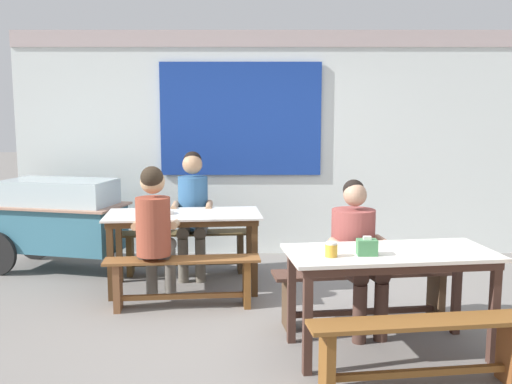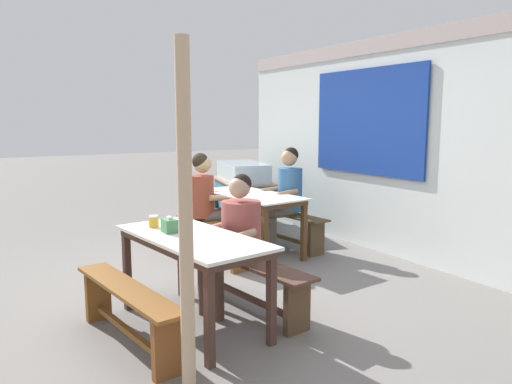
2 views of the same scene
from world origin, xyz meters
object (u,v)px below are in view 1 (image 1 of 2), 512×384
Objects in this scene: condiment_jar at (328,249)px; bench_far_back at (183,247)px; dining_table_far at (181,222)px; person_right_near_table at (354,245)px; bench_near_back at (361,288)px; person_left_back_turned at (152,227)px; soup_bowl at (163,212)px; dining_table_near at (387,262)px; bench_near_front at (417,343)px; tissue_box at (364,247)px; person_center_facing at (190,205)px; food_cart at (57,217)px; bench_far_front at (180,276)px.

bench_far_back is at bearing 119.63° from condiment_jar.
dining_table_far is 1.29× the size of person_right_near_table.
person_left_back_turned reaches higher than bench_near_back.
dining_table_near is at bearing -39.11° from soup_bowl.
bench_near_front is (0.15, -1.14, -0.00)m from bench_near_back.
tissue_box is 0.26m from condiment_jar.
bench_near_front is (1.83, -2.70, 0.01)m from bench_far_back.
condiment_jar is 2.20m from soup_bowl.
dining_table_near is 2.66m from person_center_facing.
food_cart is 11.58× the size of soup_bowl.
bench_near_front is at bearing -56.59° from person_center_facing.
bench_far_back is at bearing 95.57° from dining_table_far.
bench_far_front is (0.06, -0.57, -0.39)m from dining_table_far.
condiment_jar is at bearing -116.91° from bench_near_back.
condiment_jar is at bearing 142.66° from bench_near_front.
dining_table_near is at bearing -28.42° from person_left_back_turned.
person_right_near_table is at bearing 66.08° from condiment_jar.
bench_near_front is at bearing -37.34° from condiment_jar.
bench_near_back is at bearing 44.37° from person_right_near_table.
dining_table_near is at bearing 31.65° from tissue_box.
bench_near_back is (-0.08, 0.57, -0.38)m from dining_table_near.
bench_near_back is (1.62, -0.98, -0.38)m from dining_table_far.
person_right_near_table is at bearing -18.12° from bench_far_front.
bench_far_back is 0.95× the size of bench_near_back.
dining_table_near is 0.27m from tissue_box.
dining_table_near is 11.27× the size of tissue_box.
person_right_near_table is at bearing -17.17° from person_left_back_turned.
person_left_back_turned reaches higher than soup_bowl.
bench_far_front is at bearing -67.51° from soup_bowl.
bench_far_front is at bearing 165.56° from bench_near_back.
person_center_facing is (-1.74, 2.64, 0.46)m from bench_near_front.
bench_near_front is at bearing -82.30° from bench_near_back.
condiment_jar is (1.25, -1.72, 0.13)m from dining_table_far.
person_left_back_turned is at bearing -97.24° from bench_far_back.
condiment_jar is at bearing -113.92° from person_right_near_table.
bench_near_back is at bearing 80.41° from tissue_box.
bench_far_back is at bearing 134.31° from person_right_near_table.
condiment_jar reaches higher than bench_far_back.
food_cart is (-3.24, 2.82, 0.30)m from bench_near_front.
dining_table_far is at bearing 137.65° from dining_table_near.
dining_table_near is at bearing 97.70° from bench_near_front.
person_right_near_table is at bearing -46.40° from person_center_facing.
dining_table_near is 0.69m from bench_near_back.
tissue_box reaches higher than bench_far_front.
dining_table_near is at bearing 20.30° from condiment_jar.
condiment_jar is (1.21, -2.24, 0.06)m from person_center_facing.
person_left_back_turned reaches higher than tissue_box.
person_center_facing reaches higher than bench_far_back.
food_cart is 1.77m from person_left_back_turned.
person_left_back_turned reaches higher than person_right_near_table.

